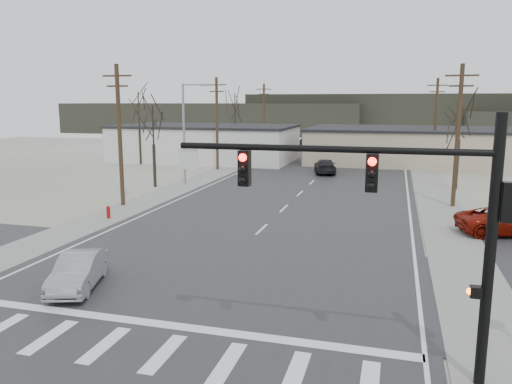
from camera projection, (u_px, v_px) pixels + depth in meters
ground at (214, 275)px, 21.76m from camera, size 140.00×140.00×0.00m
main_road at (287, 206)px, 35.96m from camera, size 18.00×110.00×0.05m
cross_road at (214, 274)px, 21.75m from camera, size 90.00×10.00×0.04m
sidewalk_left at (180, 188)px, 43.51m from camera, size 3.00×90.00×0.06m
sidewalk_right at (437, 201)px, 37.88m from camera, size 3.00×90.00×0.06m
traffic_signal_mast at (414, 210)px, 12.95m from camera, size 8.95×0.43×7.20m
fire_hydrant at (108, 212)px, 31.97m from camera, size 0.24×0.24×0.87m
building_left_far at (206, 143)px, 63.50m from camera, size 22.30×12.30×4.50m
building_right_far at (418, 146)px, 60.39m from camera, size 26.30×14.30×4.30m
upole_left_b at (120, 133)px, 35.25m from camera, size 2.20×0.30×10.00m
upole_left_c at (217, 122)px, 54.19m from camera, size 2.20×0.30×10.00m
upole_left_d at (264, 117)px, 73.14m from camera, size 2.20×0.30×10.00m
upole_right_a at (458, 134)px, 34.81m from camera, size 2.20×0.30×10.00m
upole_right_b at (435, 122)px, 55.65m from camera, size 2.20×0.30×10.00m
streetlight_main at (186, 128)px, 44.56m from camera, size 2.40×0.25×9.00m
tree_left_near at (153, 127)px, 43.22m from camera, size 3.30×3.30×7.35m
tree_right_mid at (460, 120)px, 42.00m from camera, size 3.74×3.74×8.33m
tree_left_far at (235, 110)px, 67.93m from camera, size 3.96×3.96×8.82m
tree_right_far at (457, 116)px, 66.03m from camera, size 3.52×3.52×7.84m
tree_left_mid at (139, 111)px, 58.69m from camera, size 3.96×3.96×8.82m
hill_left at (211, 118)px, 117.58m from camera, size 70.00×18.00×7.00m
hill_center at (434, 115)px, 107.90m from camera, size 80.00×18.00×9.00m
sedan_crossing at (78, 271)px, 20.03m from camera, size 2.65×4.40×1.37m
car_far_a at (325, 166)px, 51.98m from camera, size 3.08×5.42×1.48m
car_far_b at (306, 141)px, 85.18m from camera, size 3.10×4.36×1.38m
car_parked_red at (507, 221)px, 28.09m from camera, size 5.85×3.78×1.50m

